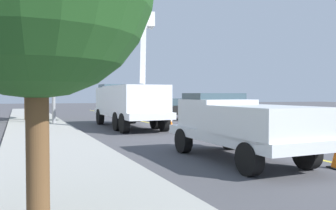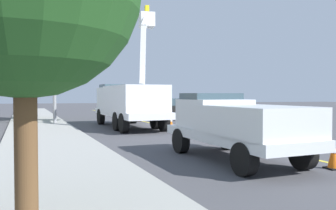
{
  "view_description": "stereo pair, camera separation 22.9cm",
  "coord_description": "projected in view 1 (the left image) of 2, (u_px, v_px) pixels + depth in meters",
  "views": [
    {
      "loc": [
        -20.64,
        5.59,
        2.02
      ],
      "look_at": [
        -1.3,
        0.34,
        1.4
      ],
      "focal_mm": 37.0,
      "sensor_mm": 36.0,
      "label": 1
    },
    {
      "loc": [
        -20.7,
        5.36,
        2.02
      ],
      "look_at": [
        -1.3,
        0.34,
        1.4
      ],
      "focal_mm": 37.0,
      "sensor_mm": 36.0,
      "label": 2
    }
  ],
  "objects": [
    {
      "name": "traffic_cone_mid_rear",
      "position": [
        171.0,
        122.0,
        20.61
      ],
      "size": [
        0.4,
        0.4,
        0.71
      ],
      "color": "black",
      "rests_on": "ground"
    },
    {
      "name": "traffic_cone_trailing",
      "position": [
        137.0,
        117.0,
        25.68
      ],
      "size": [
        0.4,
        0.4,
        0.73
      ],
      "color": "black",
      "rests_on": "ground"
    },
    {
      "name": "sidewalk_far_side",
      "position": [
        42.0,
        131.0,
        18.5
      ],
      "size": [
        59.88,
        12.34,
        0.12
      ],
      "primitive_type": "cube",
      "rotation": [
        0.0,
        0.0,
        0.15
      ],
      "color": "#9E9E99",
      "rests_on": "ground"
    },
    {
      "name": "traffic_signal_mast",
      "position": [
        56.0,
        41.0,
        21.18
      ],
      "size": [
        6.21,
        1.12,
        7.83
      ],
      "color": "gray",
      "rests_on": "ground"
    },
    {
      "name": "utility_bucket_truck",
      "position": [
        129.0,
        101.0,
        21.05
      ],
      "size": [
        8.48,
        3.67,
        7.63
      ],
      "color": "white",
      "rests_on": "ground"
    },
    {
      "name": "ground",
      "position": [
        168.0,
        127.0,
        21.43
      ],
      "size": [
        120.0,
        120.0,
        0.0
      ],
      "primitive_type": "plane",
      "color": "#47474C"
    },
    {
      "name": "street_tree_right",
      "position": [
        26.0,
        62.0,
        25.67
      ],
      "size": [
        4.52,
        4.52,
        6.67
      ],
      "color": "brown",
      "rests_on": "ground"
    },
    {
      "name": "lane_centre_stripe",
      "position": [
        168.0,
        127.0,
        21.43
      ],
      "size": [
        49.49,
        7.47,
        0.01
      ],
      "primitive_type": "cube",
      "rotation": [
        0.0,
        0.0,
        0.15
      ],
      "color": "yellow",
      "rests_on": "ground"
    },
    {
      "name": "traffic_cone_mid_front",
      "position": [
        213.0,
        133.0,
        15.01
      ],
      "size": [
        0.4,
        0.4,
        0.73
      ],
      "color": "black",
      "rests_on": "ground"
    },
    {
      "name": "passing_minivan",
      "position": [
        170.0,
        107.0,
        28.73
      ],
      "size": [
        5.03,
        2.58,
        1.69
      ],
      "color": "black",
      "rests_on": "ground"
    },
    {
      "name": "service_pickup_truck",
      "position": [
        238.0,
        124.0,
        10.56
      ],
      "size": [
        5.85,
        2.9,
        2.06
      ],
      "color": "silver",
      "rests_on": "ground"
    }
  ]
}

